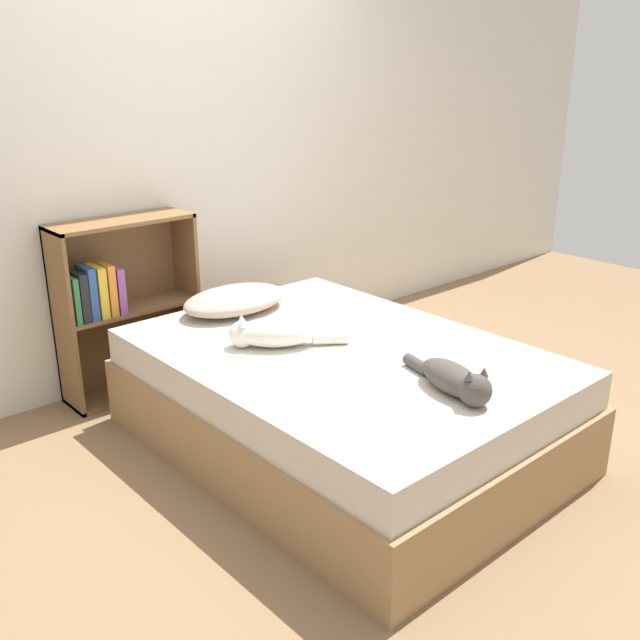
% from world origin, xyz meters
% --- Properties ---
extents(ground_plane, '(8.00, 8.00, 0.00)m').
position_xyz_m(ground_plane, '(0.00, 0.00, 0.00)').
color(ground_plane, '#846647').
extents(wall_back, '(8.00, 0.06, 2.50)m').
position_xyz_m(wall_back, '(0.00, 1.35, 1.25)').
color(wall_back, silver).
rests_on(wall_back, ground_plane).
extents(bed, '(1.37, 1.91, 0.48)m').
position_xyz_m(bed, '(0.00, 0.00, 0.24)').
color(bed, '#99754C').
rests_on(bed, ground_plane).
extents(pillow, '(0.57, 0.37, 0.12)m').
position_xyz_m(pillow, '(-0.05, 0.74, 0.54)').
color(pillow, '#B29E8E').
rests_on(pillow, bed).
extents(cat_light, '(0.48, 0.40, 0.14)m').
position_xyz_m(cat_light, '(-0.20, 0.23, 0.54)').
color(cat_light, white).
rests_on(cat_light, bed).
extents(cat_dark, '(0.22, 0.50, 0.15)m').
position_xyz_m(cat_dark, '(0.02, -0.62, 0.54)').
color(cat_dark, '#47423D').
rests_on(cat_dark, bed).
extents(bookshelf, '(0.73, 0.26, 0.94)m').
position_xyz_m(bookshelf, '(-0.46, 1.21, 0.50)').
color(bookshelf, brown).
rests_on(bookshelf, ground_plane).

